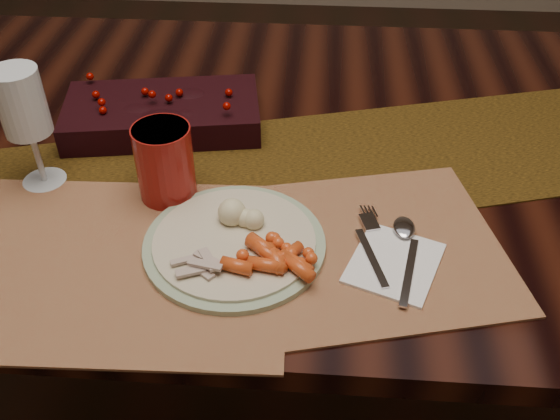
# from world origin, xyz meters

# --- Properties ---
(floor) EXTENTS (5.00, 5.00, 0.00)m
(floor) POSITION_xyz_m (0.00, 0.00, 0.00)
(floor) COLOR black
(floor) RESTS_ON ground
(dining_table) EXTENTS (1.80, 1.00, 0.75)m
(dining_table) POSITION_xyz_m (0.00, 0.00, 0.38)
(dining_table) COLOR black
(dining_table) RESTS_ON floor
(table_runner) EXTENTS (1.57, 0.72, 0.00)m
(table_runner) POSITION_xyz_m (-0.05, -0.11, 0.75)
(table_runner) COLOR #3B2708
(table_runner) RESTS_ON dining_table
(centerpiece) EXTENTS (0.37, 0.23, 0.07)m
(centerpiece) POSITION_xyz_m (-0.22, 0.02, 0.79)
(centerpiece) COLOR black
(centerpiece) RESTS_ON table_runner
(placemat_main) EXTENTS (0.52, 0.43, 0.00)m
(placemat_main) POSITION_xyz_m (0.11, -0.29, 0.75)
(placemat_main) COLOR brown
(placemat_main) RESTS_ON dining_table
(placemat_second) EXTENTS (0.50, 0.38, 0.00)m
(placemat_second) POSITION_xyz_m (-0.22, -0.33, 0.75)
(placemat_second) COLOR brown
(placemat_second) RESTS_ON dining_table
(dinner_plate) EXTENTS (0.31, 0.31, 0.01)m
(dinner_plate) POSITION_xyz_m (-0.05, -0.29, 0.76)
(dinner_plate) COLOR beige
(dinner_plate) RESTS_ON placemat_main
(baby_carrots) EXTENTS (0.13, 0.11, 0.02)m
(baby_carrots) POSITION_xyz_m (-0.00, -0.33, 0.78)
(baby_carrots) COLOR #D14919
(baby_carrots) RESTS_ON dinner_plate
(mashed_potatoes) EXTENTS (0.09, 0.09, 0.04)m
(mashed_potatoes) POSITION_xyz_m (-0.04, -0.25, 0.79)
(mashed_potatoes) COLOR #BEB586
(mashed_potatoes) RESTS_ON dinner_plate
(turkey_shreds) EXTENTS (0.09, 0.08, 0.02)m
(turkey_shreds) POSITION_xyz_m (-0.09, -0.35, 0.78)
(turkey_shreds) COLOR beige
(turkey_shreds) RESTS_ON dinner_plate
(napkin) EXTENTS (0.15, 0.17, 0.00)m
(napkin) POSITION_xyz_m (0.18, -0.31, 0.76)
(napkin) COLOR white
(napkin) RESTS_ON placemat_main
(fork) EXTENTS (0.06, 0.15, 0.00)m
(fork) POSITION_xyz_m (0.14, -0.29, 0.76)
(fork) COLOR silver
(fork) RESTS_ON napkin
(spoon) EXTENTS (0.07, 0.17, 0.00)m
(spoon) POSITION_xyz_m (0.19, -0.30, 0.76)
(spoon) COLOR silver
(spoon) RESTS_ON napkin
(red_cup) EXTENTS (0.11, 0.11, 0.12)m
(red_cup) POSITION_xyz_m (-0.17, -0.18, 0.82)
(red_cup) COLOR maroon
(red_cup) RESTS_ON placemat_main
(wine_glass) EXTENTS (0.09, 0.09, 0.20)m
(wine_glass) POSITION_xyz_m (-0.38, -0.16, 0.85)
(wine_glass) COLOR silver
(wine_glass) RESTS_ON dining_table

